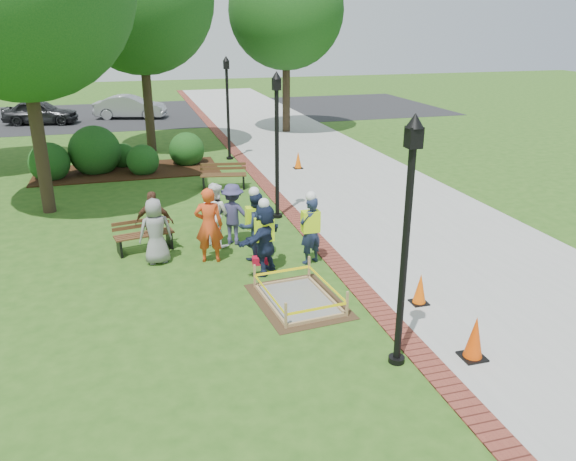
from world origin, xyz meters
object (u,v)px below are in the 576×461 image
object	(u,v)px
wet_concrete_pad	(298,291)
hivis_worker_b	(310,228)
bench_near	(145,241)
cone_front	(475,339)
lamp_near	(407,227)
hivis_worker_c	(255,224)
hivis_worker_a	(264,236)

from	to	relation	value
wet_concrete_pad	hivis_worker_b	bearing A→B (deg)	65.24
bench_near	cone_front	size ratio (longest dim) A/B	1.87
wet_concrete_pad	cone_front	size ratio (longest dim) A/B	2.98
bench_near	lamp_near	distance (m)	7.81
lamp_near	hivis_worker_c	distance (m)	5.47
cone_front	hivis_worker_a	bearing A→B (deg)	120.25
wet_concrete_pad	bench_near	xyz separation A→B (m)	(-2.97, 3.76, 0.02)
cone_front	bench_near	bearing A→B (deg)	128.40
hivis_worker_c	lamp_near	bearing A→B (deg)	-75.18
cone_front	lamp_near	size ratio (longest dim) A/B	0.19
bench_near	hivis_worker_c	bearing A→B (deg)	-26.45
hivis_worker_b	wet_concrete_pad	bearing A→B (deg)	-114.76
cone_front	hivis_worker_b	distance (m)	4.99
bench_near	hivis_worker_b	xyz separation A→B (m)	(3.83, -1.88, 0.65)
wet_concrete_pad	bench_near	size ratio (longest dim) A/B	1.59
cone_front	lamp_near	xyz separation A→B (m)	(-1.32, 0.27, 2.08)
cone_front	hivis_worker_b	xyz separation A→B (m)	(-1.43, 4.75, 0.51)
wet_concrete_pad	hivis_worker_b	size ratio (longest dim) A/B	1.35
bench_near	lamp_near	bearing A→B (deg)	-58.21
wet_concrete_pad	lamp_near	size ratio (longest dim) A/B	0.58
hivis_worker_a	hivis_worker_c	world-z (taller)	hivis_worker_c
cone_front	hivis_worker_b	world-z (taller)	hivis_worker_b
cone_front	hivis_worker_c	bearing A→B (deg)	116.45
lamp_near	hivis_worker_a	bearing A→B (deg)	107.17
wet_concrete_pad	hivis_worker_a	bearing A→B (deg)	101.52
lamp_near	bench_near	bearing A→B (deg)	121.79
cone_front	hivis_worker_c	world-z (taller)	hivis_worker_c
lamp_near	hivis_worker_b	world-z (taller)	lamp_near
wet_concrete_pad	lamp_near	bearing A→B (deg)	-69.48
cone_front	hivis_worker_a	distance (m)	5.23
hivis_worker_a	bench_near	bearing A→B (deg)	140.93
bench_near	hivis_worker_a	distance (m)	3.46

